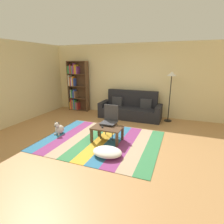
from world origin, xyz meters
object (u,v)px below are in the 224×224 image
couch (130,109)px  tv_remote (102,127)px  standing_lamp (171,80)px  dog (59,129)px  folding_chair (110,118)px  bookshelf (76,87)px  coffee_table (107,129)px  pouf (107,152)px

couch → tv_remote: 2.31m
couch → standing_lamp: bearing=3.5°
dog → folding_chair: size_ratio=0.44×
standing_lamp → couch: bearing=-176.5°
bookshelf → coffee_table: bearing=-45.4°
pouf → folding_chair: (-0.35, 1.03, 0.43)m
couch → dog: couch is taller
couch → folding_chair: (-0.05, -1.94, 0.20)m
couch → tv_remote: (-0.11, -2.30, 0.07)m
standing_lamp → folding_chair: (-1.41, -2.02, -0.90)m
standing_lamp → coffee_table: bearing=-120.3°
folding_chair → coffee_table: bearing=-68.3°
standing_lamp → folding_chair: bearing=-124.9°
bookshelf → dog: bearing=-69.0°
bookshelf → tv_remote: bookshelf is taller
couch → tv_remote: size_ratio=15.07×
dog → couch: bearing=57.0°
tv_remote → folding_chair: (0.07, 0.36, 0.13)m
pouf → folding_chair: size_ratio=0.74×
standing_lamp → tv_remote: size_ratio=11.48×
pouf → tv_remote: (-0.42, 0.67, 0.31)m
coffee_table → folding_chair: size_ratio=0.86×
folding_chair → dog: bearing=-153.0°
dog → tv_remote: tv_remote is taller
couch → bookshelf: size_ratio=1.10×
bookshelf → folding_chair: 3.33m
dog → standing_lamp: 3.93m
couch → dog: 2.75m
pouf → standing_lamp: bearing=71.0°
dog → pouf: bearing=-20.4°
pouf → folding_chair: folding_chair is taller
dog → folding_chair: (1.45, 0.36, 0.37)m
folding_chair → bookshelf: bearing=150.7°
tv_remote → coffee_table: bearing=-1.7°
coffee_table → folding_chair: folding_chair is taller
bookshelf → coffee_table: (2.49, -2.52, -0.67)m
bookshelf → standing_lamp: bookshelf is taller
pouf → folding_chair: 1.18m
standing_lamp → tv_remote: standing_lamp is taller
tv_remote → folding_chair: folding_chair is taller
coffee_table → tv_remote: (-0.12, -0.06, 0.08)m
coffee_table → standing_lamp: (1.36, 2.33, 1.11)m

